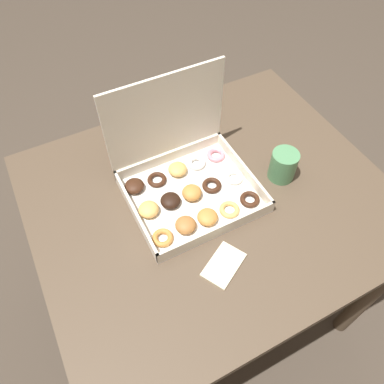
# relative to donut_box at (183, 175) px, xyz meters

# --- Properties ---
(ground_plane) EXTENTS (8.00, 8.00, 0.00)m
(ground_plane) POSITION_rel_donut_box_xyz_m (0.06, -0.06, -0.82)
(ground_plane) COLOR #42382D
(dining_table) EXTENTS (1.01, 0.86, 0.76)m
(dining_table) POSITION_rel_donut_box_xyz_m (0.06, -0.06, -0.17)
(dining_table) COLOR #4C3D2D
(dining_table) RESTS_ON ground_plane
(donut_box) EXTENTS (0.35, 0.31, 0.31)m
(donut_box) POSITION_rel_donut_box_xyz_m (0.00, 0.00, 0.00)
(donut_box) COLOR silver
(donut_box) RESTS_ON dining_table
(coffee_mug) EXTENTS (0.08, 0.08, 0.09)m
(coffee_mug) POSITION_rel_donut_box_xyz_m (0.28, -0.10, -0.01)
(coffee_mug) COLOR #4C8456
(coffee_mug) RESTS_ON dining_table
(paper_napkin) EXTENTS (0.13, 0.12, 0.01)m
(paper_napkin) POSITION_rel_donut_box_xyz_m (-0.02, -0.27, -0.05)
(paper_napkin) COLOR beige
(paper_napkin) RESTS_ON dining_table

